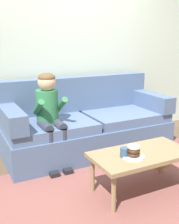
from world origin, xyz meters
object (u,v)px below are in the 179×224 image
Objects in this scene: couch at (86,126)px; person_child at (50,111)px; toy_controller at (160,165)px; coffee_table at (141,157)px; donut at (133,154)px; mug at (124,152)px.

person_child is at bearing -159.92° from couch.
toy_controller is (0.54, -0.88, -0.32)m from couch.
coffee_table is at bearing -59.06° from person_child.
couch is 1.19m from coffee_table.
couch is 9.65× the size of toy_controller.
couch is 1.98× the size of person_child.
couch is at bearing 90.54° from coffee_table.
toy_controller is (0.66, 0.37, -0.42)m from donut.
coffee_table is at bearing 21.70° from donut.
coffee_table is 0.89× the size of person_child.
couch is 1.08m from toy_controller.
mug is (-0.07, 0.05, 0.01)m from donut.
person_child is 1.15m from donut.
mug is (-0.19, -1.19, 0.11)m from couch.
couch reaches higher than donut.
couch reaches higher than mug.
couch is at bearing 80.85° from mug.
coffee_table is 8.19× the size of donut.
toy_controller is at bearing 23.42° from mug.
toy_controller is (0.73, 0.32, -0.43)m from mug.
couch reaches higher than coffee_table.
person_child reaches higher than toy_controller.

